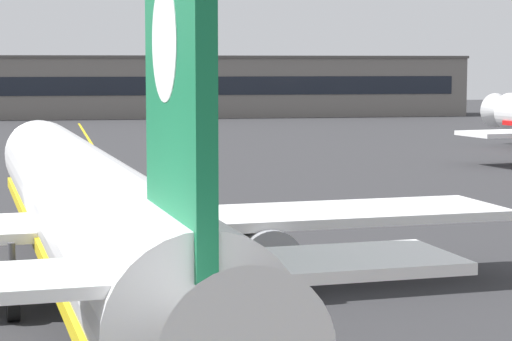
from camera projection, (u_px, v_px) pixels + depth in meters
The scene contains 3 objects.
taxiway_centreline at pixel (138, 219), 54.68m from camera, with size 0.30×180.00×0.01m, color yellow.
airliner_foreground at pixel (85, 207), 35.09m from camera, with size 32.34×41.50×11.65m.
terminal_building at pixel (53, 87), 156.41m from camera, with size 130.44×12.40×9.60m.
Camera 1 is at (-2.87, -24.41, 8.33)m, focal length 71.08 mm.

